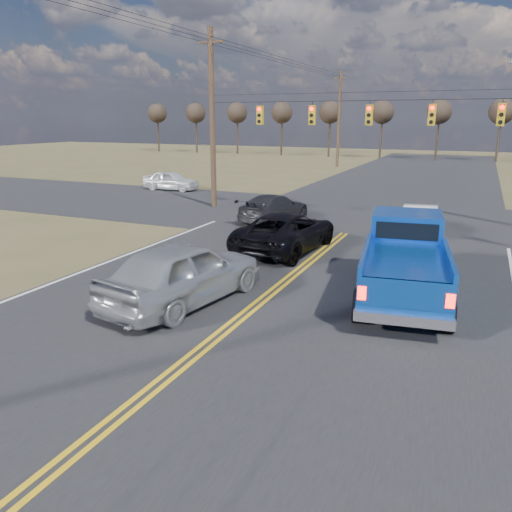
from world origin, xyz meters
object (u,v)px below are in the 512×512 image
at_px(pickup_truck, 405,261).
at_px(white_car_queue, 420,219).
at_px(black_suv, 286,231).
at_px(dgrey_car_queue, 274,208).
at_px(silver_suv, 183,272).
at_px(cross_car_west, 171,181).

height_order(pickup_truck, white_car_queue, pickup_truck).
xyz_separation_m(pickup_truck, black_suv, (-5.11, 3.77, -0.35)).
relative_size(pickup_truck, dgrey_car_queue, 1.36).
bearing_deg(dgrey_car_queue, silver_suv, 109.18).
height_order(pickup_truck, cross_car_west, pickup_truck).
bearing_deg(dgrey_car_queue, pickup_truck, 139.82).
xyz_separation_m(dgrey_car_queue, cross_car_west, (-11.23, 7.50, 0.02)).
distance_m(silver_suv, black_suv, 6.77).
height_order(pickup_truck, dgrey_car_queue, pickup_truck).
relative_size(pickup_truck, cross_car_west, 1.54).
bearing_deg(cross_car_west, black_suv, -135.84).
bearing_deg(pickup_truck, white_car_queue, 85.46).
distance_m(silver_suv, dgrey_car_queue, 12.28).
distance_m(silver_suv, cross_car_west, 23.70).
height_order(silver_suv, white_car_queue, silver_suv).
bearing_deg(cross_car_west, silver_suv, -148.88).
distance_m(pickup_truck, dgrey_car_queue, 12.00).
xyz_separation_m(pickup_truck, silver_suv, (-5.68, -2.98, -0.21)).
xyz_separation_m(black_suv, dgrey_car_queue, (-2.69, 5.34, -0.09)).
bearing_deg(black_suv, dgrey_car_queue, -59.34).
bearing_deg(silver_suv, white_car_queue, -103.30).
distance_m(white_car_queue, dgrey_car_queue, 7.23).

